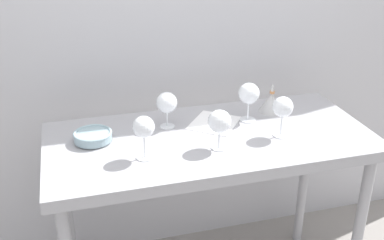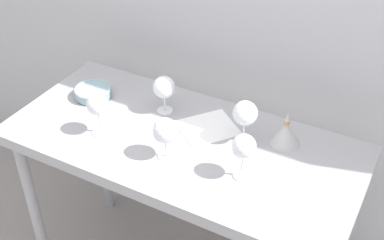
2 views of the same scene
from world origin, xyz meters
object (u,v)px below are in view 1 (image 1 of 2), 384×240
(tasting_sheet_upper, at_px, (214,123))
(decanter_funnel, at_px, (271,102))
(wine_glass_far_right, at_px, (249,94))
(wine_glass_near_center, at_px, (220,122))
(tasting_bowl, at_px, (93,136))
(wine_glass_far_left, at_px, (167,103))
(wine_glass_near_right, at_px, (283,108))
(wine_glass_near_left, at_px, (144,128))

(tasting_sheet_upper, bearing_deg, decanter_funnel, 48.69)
(wine_glass_far_right, xyz_separation_m, tasting_sheet_upper, (-0.16, 0.01, -0.13))
(wine_glass_near_center, xyz_separation_m, tasting_bowl, (-0.49, 0.20, -0.09))
(wine_glass_near_center, bearing_deg, decanter_funnel, 38.89)
(wine_glass_near_center, xyz_separation_m, wine_glass_far_left, (-0.16, 0.25, -0.00))
(wine_glass_near_right, height_order, decanter_funnel, wine_glass_near_right)
(wine_glass_far_left, xyz_separation_m, decanter_funnel, (0.52, 0.03, -0.07))
(wine_glass_near_right, height_order, wine_glass_far_left, wine_glass_near_right)
(wine_glass_near_left, height_order, wine_glass_far_left, wine_glass_near_left)
(tasting_sheet_upper, xyz_separation_m, decanter_funnel, (0.30, 0.06, 0.05))
(wine_glass_near_left, bearing_deg, wine_glass_near_center, -0.63)
(wine_glass_far_right, bearing_deg, decanter_funnel, 24.02)
(tasting_sheet_upper, height_order, tasting_bowl, tasting_bowl)
(tasting_sheet_upper, bearing_deg, wine_glass_far_right, 34.99)
(wine_glass_near_right, distance_m, wine_glass_far_right, 0.20)
(wine_glass_near_center, xyz_separation_m, decanter_funnel, (0.36, 0.29, -0.07))
(wine_glass_near_right, bearing_deg, tasting_bowl, 168.30)
(wine_glass_far_left, bearing_deg, wine_glass_near_left, -120.28)
(wine_glass_near_center, xyz_separation_m, tasting_sheet_upper, (0.05, 0.23, -0.12))
(wine_glass_far_right, relative_size, tasting_bowl, 1.12)
(wine_glass_near_center, relative_size, tasting_bowl, 1.04)
(wine_glass_near_left, bearing_deg, wine_glass_far_right, 22.97)
(tasting_sheet_upper, height_order, decanter_funnel, decanter_funnel)
(wine_glass_near_right, relative_size, wine_glass_far_left, 1.09)
(wine_glass_near_right, bearing_deg, decanter_funnel, 74.77)
(wine_glass_near_right, relative_size, wine_glass_far_right, 1.00)
(wine_glass_far_right, relative_size, tasting_sheet_upper, 0.83)
(tasting_bowl, bearing_deg, wine_glass_near_right, -11.70)
(wine_glass_near_center, height_order, wine_glass_near_left, wine_glass_near_left)
(wine_glass_near_center, height_order, wine_glass_far_right, wine_glass_far_right)
(wine_glass_far_right, bearing_deg, tasting_sheet_upper, 176.70)
(wine_glass_far_right, height_order, tasting_bowl, wine_glass_far_right)
(wine_glass_far_left, relative_size, tasting_bowl, 1.02)
(wine_glass_near_center, height_order, tasting_sheet_upper, wine_glass_near_center)
(wine_glass_far_left, bearing_deg, wine_glass_near_right, -25.90)
(wine_glass_near_left, distance_m, tasting_bowl, 0.29)
(decanter_funnel, bearing_deg, wine_glass_far_right, -155.98)
(wine_glass_near_left, xyz_separation_m, tasting_sheet_upper, (0.36, 0.23, -0.13))
(wine_glass_near_right, bearing_deg, wine_glass_near_center, -172.99)
(wine_glass_near_right, height_order, tasting_sheet_upper, wine_glass_near_right)
(tasting_sheet_upper, bearing_deg, wine_glass_near_right, -1.65)
(wine_glass_near_left, distance_m, wine_glass_near_right, 0.60)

